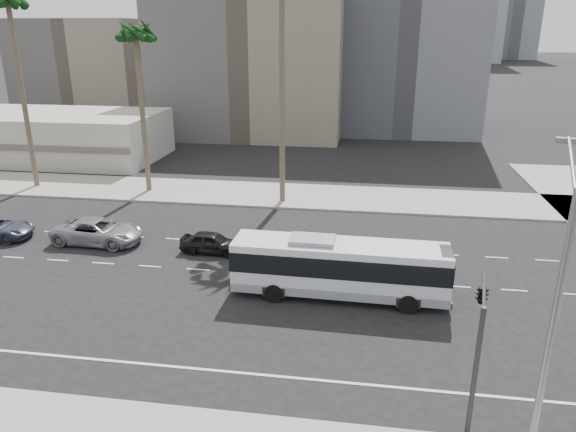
% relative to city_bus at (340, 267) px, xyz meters
% --- Properties ---
extents(ground, '(700.00, 700.00, 0.00)m').
position_rel_city_bus_xyz_m(ground, '(-2.50, 2.05, -1.71)').
color(ground, black).
rests_on(ground, ground).
extents(sidewalk_north, '(120.00, 7.00, 0.15)m').
position_rel_city_bus_xyz_m(sidewalk_north, '(-2.50, 17.55, -1.63)').
color(sidewalk_north, gray).
rests_on(sidewalk_north, ground).
extents(commercial_low, '(22.00, 12.16, 5.00)m').
position_rel_city_bus_xyz_m(commercial_low, '(-32.50, 28.04, 0.79)').
color(commercial_low, '#ABA79E').
rests_on(commercial_low, ground).
extents(midrise_beige_west, '(24.00, 18.00, 18.00)m').
position_rel_city_bus_xyz_m(midrise_beige_west, '(-14.50, 47.05, 7.29)').
color(midrise_beige_west, '#5C5753').
rests_on(midrise_beige_west, ground).
extents(midrise_gray_center, '(20.00, 20.00, 26.00)m').
position_rel_city_bus_xyz_m(midrise_gray_center, '(5.50, 54.05, 11.29)').
color(midrise_gray_center, '#494B54').
rests_on(midrise_gray_center, ground).
extents(midrise_beige_far, '(18.00, 16.00, 15.00)m').
position_rel_city_bus_xyz_m(midrise_beige_far, '(-40.50, 52.05, 5.79)').
color(midrise_beige_far, '#5C5753').
rests_on(midrise_beige_far, ground).
extents(city_bus, '(11.38, 2.81, 3.25)m').
position_rel_city_bus_xyz_m(city_bus, '(0.00, 0.00, 0.00)').
color(city_bus, silver).
rests_on(city_bus, ground).
extents(car_a, '(1.83, 4.11, 1.37)m').
position_rel_city_bus_xyz_m(car_a, '(-8.37, 4.71, -1.02)').
color(car_a, black).
rests_on(car_a, ground).
extents(car_b, '(2.96, 6.04, 1.65)m').
position_rel_city_bus_xyz_m(car_b, '(-16.35, 5.14, -0.88)').
color(car_b, gray).
rests_on(car_b, ground).
extents(streetlight_corner, '(1.64, 4.73, 10.16)m').
position_rel_city_bus_xyz_m(streetlight_corner, '(6.68, -11.08, 4.04)').
color(streetlight_corner, slate).
rests_on(streetlight_corner, ground).
extents(traffic_signal, '(2.38, 3.22, 5.11)m').
position_rel_city_bus_xyz_m(traffic_signal, '(5.56, -7.43, 2.55)').
color(traffic_signal, '#262628').
rests_on(traffic_signal, ground).
extents(palm_mid, '(4.69, 4.69, 14.51)m').
position_rel_city_bus_xyz_m(palm_mid, '(-17.74, 17.11, 11.35)').
color(palm_mid, brown).
rests_on(palm_mid, ground).
extents(palm_far, '(4.99, 4.99, 17.15)m').
position_rel_city_bus_xyz_m(palm_far, '(-28.42, 16.99, 13.87)').
color(palm_far, brown).
rests_on(palm_far, ground).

